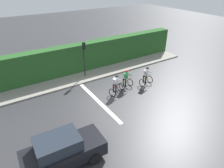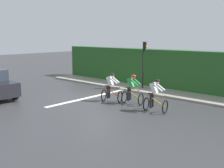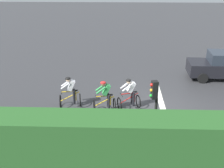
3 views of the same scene
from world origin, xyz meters
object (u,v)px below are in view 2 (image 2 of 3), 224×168
(cyclist_lead, at_px, (155,96))
(traffic_light_near_crossing, at_px, (144,58))
(cyclist_second, at_px, (132,90))
(cyclist_mid, at_px, (111,88))

(cyclist_lead, relative_size, traffic_light_near_crossing, 0.50)
(cyclist_lead, xyz_separation_m, cyclist_second, (-0.46, -1.80, 0.00))
(cyclist_second, height_order, traffic_light_near_crossing, traffic_light_near_crossing)
(cyclist_mid, distance_m, traffic_light_near_crossing, 4.43)
(cyclist_second, relative_size, cyclist_mid, 1.00)
(traffic_light_near_crossing, bearing_deg, cyclist_mid, 9.69)
(cyclist_lead, relative_size, cyclist_second, 1.00)
(cyclist_mid, xyz_separation_m, traffic_light_near_crossing, (-4.14, -0.71, 1.43))
(cyclist_lead, height_order, cyclist_second, same)
(cyclist_lead, distance_m, cyclist_mid, 3.04)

